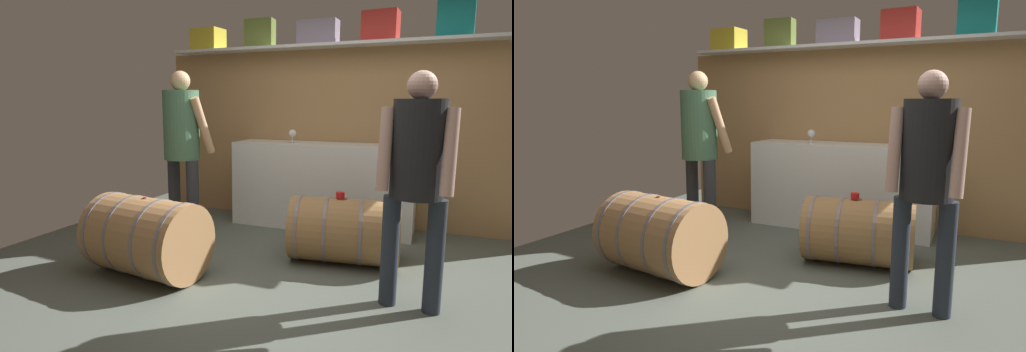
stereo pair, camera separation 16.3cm
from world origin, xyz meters
TOP-DOWN VIEW (x-y plane):
  - ground_plane at (0.00, 0.51)m, footprint 5.77×7.32m
  - back_wall_panel at (0.00, 2.06)m, footprint 4.57×0.10m
  - high_shelf_board at (0.00, 1.91)m, footprint 4.20×0.40m
  - toolcase_yellow at (-1.74, 1.91)m, footprint 0.38×0.32m
  - toolcase_olive at (-1.04, 1.91)m, footprint 0.35×0.21m
  - toolcase_grey at (-0.34, 1.91)m, footprint 0.44×0.23m
  - toolcase_red at (0.34, 1.91)m, footprint 0.38×0.29m
  - toolcase_teal at (1.06, 1.91)m, footprint 0.36×0.31m
  - work_cabinet at (-0.20, 1.73)m, footprint 2.00×0.54m
  - wine_bottle_dark at (0.69, 1.64)m, footprint 0.08×0.08m
  - wine_glass at (-0.53, 1.65)m, footprint 0.08×0.08m
  - wine_barrel_near at (0.26, 0.73)m, footprint 1.00×0.68m
  - wine_barrel_far at (-1.16, -0.20)m, footprint 0.99×0.75m
  - tasting_cup at (0.22, 0.73)m, footprint 0.07×0.07m
  - winemaker_pouring at (0.87, 0.03)m, footprint 0.48×0.38m
  - visitor_tasting at (-1.41, 0.77)m, footprint 0.56×0.46m

SIDE VIEW (x-z plane):
  - ground_plane at x=0.00m, z-range -0.02..0.00m
  - wine_barrel_near at x=0.26m, z-range 0.00..0.58m
  - wine_barrel_far at x=-1.16m, z-range 0.00..0.65m
  - work_cabinet at x=-0.20m, z-range 0.00..0.95m
  - tasting_cup at x=0.22m, z-range 0.58..0.63m
  - winemaker_pouring at x=0.87m, z-range 0.18..1.79m
  - back_wall_panel at x=0.00m, z-range 0.00..2.01m
  - visitor_tasting at x=-1.41m, z-range 0.20..1.91m
  - wine_glass at x=-0.53m, z-range 0.98..1.14m
  - wine_bottle_dark at x=0.69m, z-range 0.94..1.26m
  - high_shelf_board at x=0.00m, z-range 2.01..2.04m
  - toolcase_yellow at x=-1.74m, z-range 2.04..2.30m
  - toolcase_grey at x=-0.34m, z-range 2.04..2.30m
  - toolcase_red at x=0.34m, z-range 2.04..2.35m
  - toolcase_olive at x=-1.04m, z-range 2.04..2.36m
  - toolcase_teal at x=1.06m, z-range 2.04..2.39m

